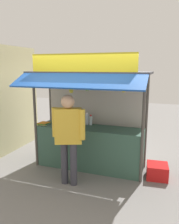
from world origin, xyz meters
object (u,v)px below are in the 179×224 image
(magazine_stack_right, at_px, (72,126))
(banana_bunch_leftmost, at_px, (71,90))
(water_bottle_front_left, at_px, (87,119))
(plastic_crate, at_px, (157,171))
(vendor_person, at_px, (68,132))
(banana_bunch_inner_right, at_px, (87,88))
(banana_bunch_inner_left, at_px, (124,89))
(water_bottle_center, at_px, (54,119))
(water_bottle_back_right, at_px, (91,120))
(magazine_stack_left, at_px, (44,123))

(magazine_stack_right, relative_size, banana_bunch_leftmost, 1.00)
(water_bottle_front_left, relative_size, plastic_crate, 0.67)
(banana_bunch_leftmost, height_order, vendor_person, banana_bunch_leftmost)
(banana_bunch_inner_right, height_order, banana_bunch_inner_left, same)
(water_bottle_center, xyz_separation_m, vendor_person, (0.77, -0.88, 0.01))
(water_bottle_back_right, bearing_deg, water_bottle_center, -168.49)
(water_bottle_center, xyz_separation_m, magazine_stack_left, (-0.20, -0.13, -0.10))
(banana_bunch_leftmost, bearing_deg, plastic_crate, 12.62)
(water_bottle_front_left, xyz_separation_m, vendor_person, (0.01, -1.06, -0.01))
(water_bottle_back_right, relative_size, vendor_person, 0.14)
(banana_bunch_inner_left, height_order, plastic_crate, banana_bunch_inner_left)
(water_bottle_front_left, relative_size, banana_bunch_inner_right, 1.18)
(banana_bunch_inner_right, relative_size, banana_bunch_leftmost, 0.82)
(magazine_stack_left, height_order, banana_bunch_inner_right, banana_bunch_inner_right)
(water_bottle_back_right, distance_m, magazine_stack_right, 0.47)
(banana_bunch_inner_left, bearing_deg, plastic_crate, 30.03)
(banana_bunch_inner_right, bearing_deg, water_bottle_center, 155.88)
(banana_bunch_inner_left, relative_size, plastic_crate, 0.58)
(plastic_crate, bearing_deg, banana_bunch_leftmost, -167.38)
(water_bottle_center, bearing_deg, banana_bunch_inner_right, -24.12)
(magazine_stack_right, distance_m, banana_bunch_leftmost, 0.92)
(banana_bunch_inner_left, distance_m, vendor_person, 1.32)
(water_bottle_center, xyz_separation_m, banana_bunch_inner_left, (1.73, -0.45, 0.81))
(vendor_person, bearing_deg, water_bottle_front_left, -110.34)
(magazine_stack_left, relative_size, vendor_person, 0.16)
(water_bottle_back_right, height_order, magazine_stack_left, water_bottle_back_right)
(water_bottle_front_left, height_order, magazine_stack_left, water_bottle_front_left)
(water_bottle_front_left, bearing_deg, banana_bunch_inner_left, -33.51)
(banana_bunch_inner_right, bearing_deg, banana_bunch_inner_left, -0.07)
(plastic_crate, bearing_deg, banana_bunch_inner_right, -164.41)
(water_bottle_center, height_order, banana_bunch_inner_right, banana_bunch_inner_right)
(vendor_person, bearing_deg, water_bottle_back_right, -115.71)
(water_bottle_center, relative_size, water_bottle_back_right, 1.03)
(water_bottle_back_right, distance_m, magazine_stack_left, 1.11)
(water_bottle_front_left, xyz_separation_m, banana_bunch_inner_right, (0.24, -0.64, 0.79))
(water_bottle_center, distance_m, magazine_stack_left, 0.26)
(magazine_stack_left, distance_m, banana_bunch_inner_left, 2.16)
(vendor_person, relative_size, plastic_crate, 4.19)
(banana_bunch_inner_right, distance_m, plastic_crate, 2.26)
(banana_bunch_inner_left, relative_size, vendor_person, 0.14)
(water_bottle_front_left, height_order, banana_bunch_inner_right, banana_bunch_inner_right)
(magazine_stack_left, distance_m, banana_bunch_leftmost, 1.25)
(banana_bunch_inner_left, bearing_deg, vendor_person, -155.82)
(plastic_crate, bearing_deg, magazine_stack_right, -178.14)
(water_bottle_center, distance_m, plastic_crate, 2.57)
(water_bottle_front_left, height_order, water_bottle_back_right, water_bottle_front_left)
(water_bottle_front_left, distance_m, banana_bunch_leftmost, 0.98)
(water_bottle_center, xyz_separation_m, banana_bunch_inner_right, (1.00, -0.45, 0.81))
(plastic_crate, bearing_deg, water_bottle_back_right, 171.38)
(water_bottle_back_right, relative_size, plastic_crate, 0.57)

